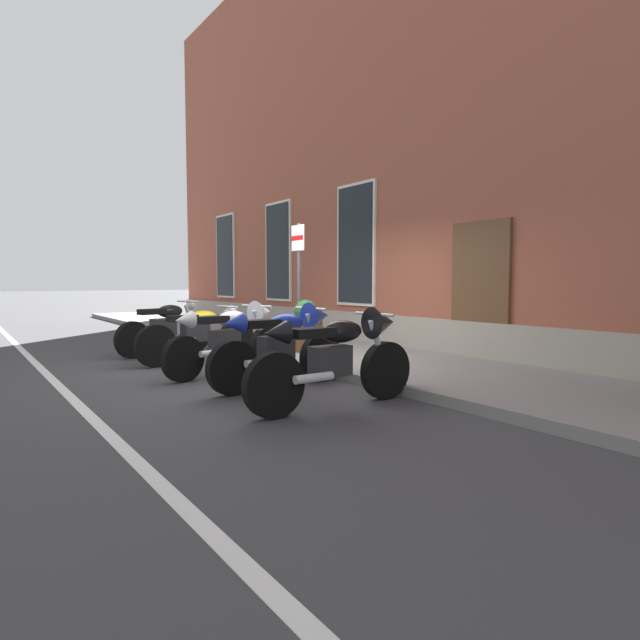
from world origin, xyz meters
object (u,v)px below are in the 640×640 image
(motorcycle_yellow_naked, at_px, (199,334))
(motorcycle_black_sport, at_px, (340,354))
(motorcycle_black_naked, at_px, (167,328))
(motorcycle_white_sport, at_px, (232,335))
(motorcycle_blue_sport, at_px, (284,342))
(barrel_planter, at_px, (306,329))
(parking_sign, at_px, (298,268))

(motorcycle_yellow_naked, distance_m, motorcycle_black_sport, 3.83)
(motorcycle_black_naked, xyz_separation_m, motorcycle_white_sport, (2.53, 0.11, 0.08))
(motorcycle_black_sport, bearing_deg, motorcycle_blue_sport, 177.35)
(motorcycle_white_sport, height_order, barrel_planter, motorcycle_white_sport)
(motorcycle_blue_sport, bearing_deg, motorcycle_white_sport, -175.25)
(motorcycle_white_sport, bearing_deg, motorcycle_black_sport, 1.12)
(motorcycle_black_sport, bearing_deg, motorcycle_black_naked, -178.19)
(motorcycle_white_sport, relative_size, parking_sign, 0.96)
(parking_sign, bearing_deg, motorcycle_blue_sport, -36.66)
(motorcycle_black_naked, bearing_deg, parking_sign, 44.85)
(motorcycle_yellow_naked, relative_size, motorcycle_white_sport, 1.02)
(motorcycle_yellow_naked, height_order, parking_sign, parking_sign)
(motorcycle_black_naked, xyz_separation_m, motorcycle_blue_sport, (3.83, 0.22, 0.09))
(motorcycle_yellow_naked, height_order, motorcycle_white_sport, motorcycle_white_sport)
(motorcycle_black_sport, height_order, parking_sign, parking_sign)
(motorcycle_black_naked, distance_m, motorcycle_blue_sport, 3.84)
(motorcycle_yellow_naked, distance_m, motorcycle_white_sport, 1.28)
(parking_sign, bearing_deg, barrel_planter, 47.94)
(motorcycle_white_sport, distance_m, barrel_planter, 1.87)
(parking_sign, bearing_deg, motorcycle_yellow_naked, -107.33)
(motorcycle_blue_sport, relative_size, parking_sign, 0.92)
(motorcycle_black_naked, bearing_deg, barrel_planter, 45.00)
(motorcycle_yellow_naked, bearing_deg, motorcycle_black_sport, 0.56)
(parking_sign, bearing_deg, motorcycle_black_sport, -25.68)
(barrel_planter, bearing_deg, motorcycle_yellow_naked, -108.95)
(motorcycle_blue_sport, xyz_separation_m, parking_sign, (-2.07, 1.54, 0.99))
(motorcycle_black_sport, bearing_deg, parking_sign, 154.32)
(motorcycle_black_naked, height_order, barrel_planter, barrel_planter)
(motorcycle_black_sport, relative_size, barrel_planter, 2.40)
(motorcycle_black_sport, bearing_deg, motorcycle_white_sport, -178.88)
(motorcycle_white_sport, height_order, parking_sign, parking_sign)
(parking_sign, bearing_deg, motorcycle_white_sport, -64.98)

